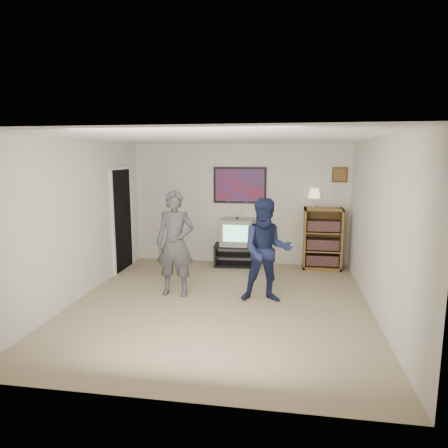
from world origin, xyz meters
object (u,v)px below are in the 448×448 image
(crt_television, at_px, (237,232))
(person_tall, at_px, (175,243))
(bookshelf, at_px, (322,239))
(media_stand, at_px, (236,255))
(person_short, at_px, (266,251))

(crt_television, height_order, person_tall, person_tall)
(crt_television, xyz_separation_m, bookshelf, (1.72, 0.05, -0.09))
(crt_television, bearing_deg, person_tall, -110.57)
(bookshelf, xyz_separation_m, person_tall, (-2.48, -1.95, 0.24))
(media_stand, height_order, person_tall, person_tall)
(bookshelf, height_order, person_short, person_short)
(crt_television, relative_size, person_tall, 0.37)
(person_tall, bearing_deg, media_stand, 67.90)
(media_stand, xyz_separation_m, bookshelf, (1.74, 0.05, 0.40))
(crt_television, distance_m, person_short, 2.10)
(crt_television, distance_m, person_tall, 2.06)
(media_stand, xyz_separation_m, person_tall, (-0.74, -1.90, 0.64))
(media_stand, bearing_deg, person_short, -73.66)
(bookshelf, height_order, person_tall, person_tall)
(crt_television, xyz_separation_m, person_short, (0.70, -1.98, 0.10))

